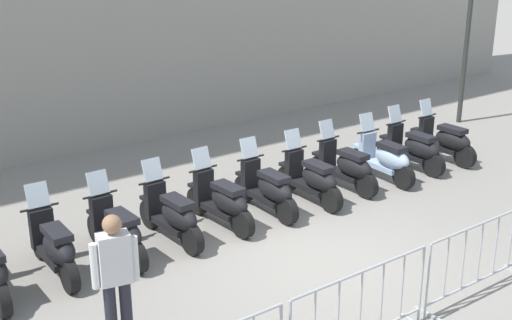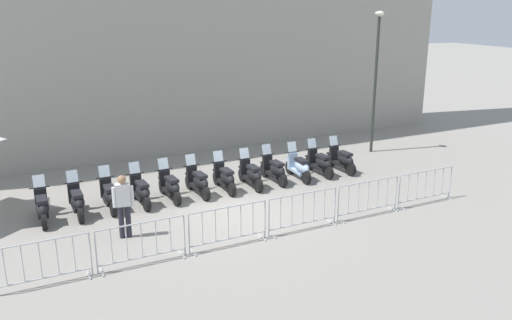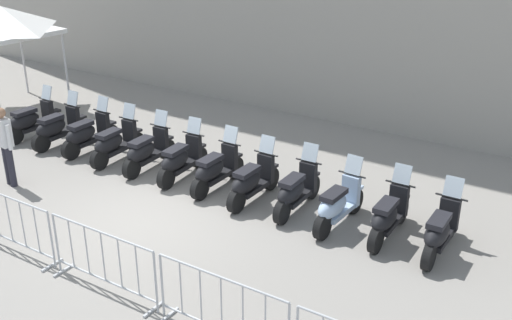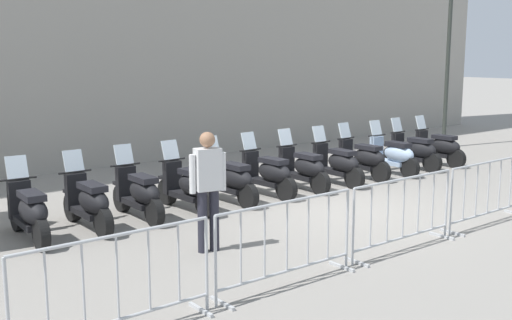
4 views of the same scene
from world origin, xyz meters
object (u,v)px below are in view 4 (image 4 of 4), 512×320
at_px(barrier_segment_0, 118,287).
at_px(officer_near_row_end, 208,184).
at_px(motorcycle_6, 303,169).
at_px(motorcycle_9, 392,155).
at_px(barrier_segment_2, 403,214).
at_px(motorcycle_3, 188,187).
at_px(motorcycle_10, 414,151).
at_px(barrier_segment_3, 488,193).
at_px(motorcycle_11, 438,148).
at_px(street_lamp, 449,32).
at_px(barrier_segment_1, 287,244).
at_px(motorcycle_4, 230,180).
at_px(motorcycle_7, 337,164).
at_px(motorcycle_2, 139,194).
at_px(motorcycle_0, 29,212).
at_px(motorcycle_8, 362,159).
at_px(motorcycle_1, 89,203).
at_px(motorcycle_5, 267,174).

distance_m(barrier_segment_0, officer_near_row_end, 2.82).
bearing_deg(motorcycle_6, motorcycle_9, 4.81).
bearing_deg(motorcycle_9, barrier_segment_2, -133.32).
xyz_separation_m(motorcycle_3, barrier_segment_0, (-2.78, -4.13, 0.07)).
distance_m(motorcycle_10, barrier_segment_3, 4.96).
bearing_deg(barrier_segment_2, motorcycle_3, 114.24).
height_order(motorcycle_11, street_lamp, street_lamp).
distance_m(barrier_segment_1, street_lamp, 12.91).
height_order(motorcycle_4, motorcycle_7, same).
distance_m(motorcycle_2, motorcycle_4, 1.89).
height_order(motorcycle_3, barrier_segment_1, motorcycle_3).
bearing_deg(motorcycle_2, barrier_segment_1, -84.39).
xyz_separation_m(motorcycle_0, motorcycle_10, (9.36, 1.11, 0.00)).
height_order(motorcycle_2, motorcycle_7, same).
distance_m(motorcycle_2, motorcycle_6, 3.77).
distance_m(motorcycle_0, street_lamp, 13.59).
xyz_separation_m(motorcycle_3, motorcycle_8, (4.67, 0.57, 0.00)).
xyz_separation_m(motorcycle_4, barrier_segment_3, (2.92, -3.54, 0.07)).
xyz_separation_m(motorcycle_0, street_lamp, (12.86, 3.19, 3.01)).
bearing_deg(barrier_segment_0, barrier_segment_1, 6.18).
relative_size(motorcycle_2, motorcycle_7, 1.00).
relative_size(motorcycle_0, motorcycle_7, 1.00).
distance_m(motorcycle_10, barrier_segment_2, 6.60).
distance_m(motorcycle_3, motorcycle_6, 2.82).
relative_size(motorcycle_0, motorcycle_10, 1.00).
bearing_deg(motorcycle_8, motorcycle_4, -173.29).
bearing_deg(street_lamp, motorcycle_3, -164.21).
distance_m(motorcycle_4, motorcycle_9, 4.70).
xyz_separation_m(motorcycle_6, barrier_segment_0, (-5.59, -4.46, 0.07)).
height_order(motorcycle_1, motorcycle_6, same).
bearing_deg(barrier_segment_2, motorcycle_6, 73.73).
relative_size(motorcycle_0, motorcycle_5, 1.00).
distance_m(motorcycle_7, barrier_segment_1, 6.06).
relative_size(motorcycle_7, motorcycle_11, 1.00).
bearing_deg(street_lamp, motorcycle_8, -157.08).
height_order(motorcycle_6, motorcycle_8, same).
xyz_separation_m(motorcycle_11, barrier_segment_1, (-8.06, -4.72, 0.07)).
bearing_deg(motorcycle_8, motorcycle_1, -173.07).
bearing_deg(motorcycle_4, motorcycle_11, 6.10).
xyz_separation_m(barrier_segment_1, officer_near_row_end, (-0.19, 1.68, 0.46)).
bearing_deg(motorcycle_0, barrier_segment_3, -24.65).
bearing_deg(officer_near_row_end, barrier_segment_1, -83.58).
relative_size(motorcycle_3, motorcycle_9, 1.00).
relative_size(motorcycle_10, barrier_segment_1, 0.81).
bearing_deg(motorcycle_5, motorcycle_10, 6.28).
xyz_separation_m(motorcycle_8, barrier_segment_2, (-3.03, -4.22, 0.07)).
height_order(motorcycle_7, barrier_segment_0, motorcycle_7).
distance_m(motorcycle_3, street_lamp, 10.87).
bearing_deg(barrier_segment_3, motorcycle_0, 155.35).
xyz_separation_m(motorcycle_1, motorcycle_9, (7.49, 0.79, 0.00)).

